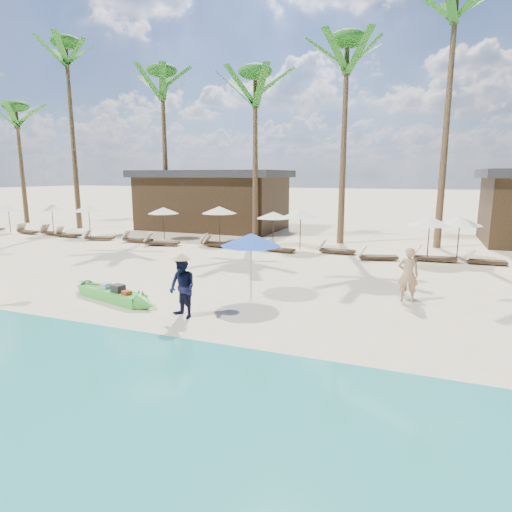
% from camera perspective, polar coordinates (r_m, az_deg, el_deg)
% --- Properties ---
extents(ground, '(240.00, 240.00, 0.00)m').
position_cam_1_polar(ground, '(13.52, -8.96, -6.45)').
color(ground, beige).
rests_on(ground, ground).
extents(wet_sand_strip, '(240.00, 4.50, 0.01)m').
position_cam_1_polar(wet_sand_strip, '(9.82, -24.20, -14.05)').
color(wet_sand_strip, tan).
rests_on(wet_sand_strip, ground).
extents(green_canoe, '(4.40, 1.43, 0.57)m').
position_cam_1_polar(green_canoe, '(14.54, -18.69, -4.88)').
color(green_canoe, green).
rests_on(green_canoe, ground).
extents(tourist, '(0.67, 0.47, 1.75)m').
position_cam_1_polar(tourist, '(14.33, 19.62, -2.34)').
color(tourist, tan).
rests_on(tourist, ground).
extents(vendor_green, '(1.03, 0.94, 1.73)m').
position_cam_1_polar(vendor_green, '(12.16, -9.79, -4.18)').
color(vendor_green, black).
rests_on(vendor_green, ground).
extents(blue_umbrella, '(1.98, 1.98, 2.13)m').
position_cam_1_polar(blue_umbrella, '(13.71, -0.68, 2.20)').
color(blue_umbrella, '#99999E').
rests_on(blue_umbrella, ground).
extents(resort_parasol_0, '(1.84, 1.84, 1.90)m').
position_cam_1_polar(resort_parasol_0, '(34.59, -30.16, 5.57)').
color(resort_parasol_0, '#3C2918').
rests_on(resort_parasol_0, ground).
extents(resort_parasol_1, '(1.98, 1.98, 2.04)m').
position_cam_1_polar(resort_parasol_1, '(31.88, -25.60, 5.87)').
color(resort_parasol_1, '#3C2918').
rests_on(resort_parasol_1, ground).
extents(lounger_1_left, '(1.89, 0.85, 0.62)m').
position_cam_1_polar(lounger_1_left, '(33.34, -28.23, 3.00)').
color(lounger_1_left, '#3C2918').
rests_on(lounger_1_left, ground).
extents(lounger_1_right, '(1.93, 0.77, 0.64)m').
position_cam_1_polar(lounger_1_right, '(31.76, -25.62, 2.91)').
color(lounger_1_right, '#3C2918').
rests_on(lounger_1_right, ground).
extents(resort_parasol_2, '(1.98, 1.98, 2.04)m').
position_cam_1_polar(resort_parasol_2, '(30.05, -21.44, 5.95)').
color(resort_parasol_2, '#3C2918').
rests_on(resort_parasol_2, ground).
extents(lounger_2_left, '(1.82, 0.58, 0.61)m').
position_cam_1_polar(lounger_2_left, '(30.31, -23.88, 2.70)').
color(lounger_2_left, '#3C2918').
rests_on(lounger_2_left, ground).
extents(resort_parasol_3, '(1.94, 1.94, 2.00)m').
position_cam_1_polar(resort_parasol_3, '(27.16, -12.26, 5.94)').
color(resort_parasol_3, '#3C2918').
rests_on(resort_parasol_3, ground).
extents(lounger_3_left, '(1.88, 1.04, 0.61)m').
position_cam_1_polar(lounger_3_left, '(28.16, -20.36, 2.40)').
color(lounger_3_left, '#3C2918').
rests_on(lounger_3_left, ground).
extents(lounger_3_right, '(1.90, 0.72, 0.63)m').
position_cam_1_polar(lounger_3_right, '(26.57, -15.73, 2.22)').
color(lounger_3_right, '#3C2918').
rests_on(lounger_3_right, ground).
extents(resort_parasol_4, '(2.09, 2.09, 2.15)m').
position_cam_1_polar(resort_parasol_4, '(25.39, -4.92, 6.13)').
color(resort_parasol_4, '#3C2918').
rests_on(resort_parasol_4, ground).
extents(lounger_4_left, '(2.08, 1.07, 0.68)m').
position_cam_1_polar(lounger_4_left, '(24.97, -12.67, 1.87)').
color(lounger_4_left, '#3C2918').
rests_on(lounger_4_left, ground).
extents(lounger_4_right, '(1.80, 0.77, 0.59)m').
position_cam_1_polar(lounger_4_right, '(24.58, -5.63, 1.88)').
color(lounger_4_right, '#3C2918').
rests_on(lounger_4_right, ground).
extents(resort_parasol_5, '(1.89, 1.89, 1.94)m').
position_cam_1_polar(resort_parasol_5, '(24.14, 2.33, 5.48)').
color(resort_parasol_5, '#3C2918').
rests_on(resort_parasol_5, ground).
extents(lounger_5_left, '(1.77, 0.55, 0.60)m').
position_cam_1_polar(lounger_5_left, '(23.93, -5.21, 1.65)').
color(lounger_5_left, '#3C2918').
rests_on(lounger_5_left, ground).
extents(resort_parasol_6, '(2.10, 2.10, 2.16)m').
position_cam_1_polar(resort_parasol_6, '(23.05, 5.97, 5.68)').
color(resort_parasol_6, '#3C2918').
rests_on(resort_parasol_6, ground).
extents(lounger_6_left, '(1.83, 0.86, 0.60)m').
position_cam_1_polar(lounger_6_left, '(22.44, 2.81, 1.07)').
color(lounger_6_left, '#3C2918').
rests_on(lounger_6_left, ground).
extents(lounger_6_right, '(1.89, 0.62, 0.64)m').
position_cam_1_polar(lounger_6_right, '(22.26, 10.48, 0.86)').
color(lounger_6_right, '#3C2918').
rests_on(lounger_6_right, ground).
extents(resort_parasol_7, '(2.02, 2.02, 2.08)m').
position_cam_1_polar(resort_parasol_7, '(21.25, 22.16, 4.31)').
color(resort_parasol_7, '#3C2918').
rests_on(resort_parasol_7, ground).
extents(lounger_7_left, '(1.94, 1.08, 0.63)m').
position_cam_1_polar(lounger_7_left, '(20.98, 15.63, 0.04)').
color(lounger_7_left, '#3C2918').
rests_on(lounger_7_left, ground).
extents(lounger_7_right, '(1.99, 0.69, 0.67)m').
position_cam_1_polar(lounger_7_right, '(21.51, 22.37, -0.09)').
color(lounger_7_right, '#3C2918').
rests_on(lounger_7_right, ground).
extents(resort_parasol_8, '(2.01, 2.01, 2.07)m').
position_cam_1_polar(resort_parasol_8, '(22.04, 25.55, 4.23)').
color(resort_parasol_8, '#3C2918').
rests_on(resort_parasol_8, ground).
extents(lounger_8_left, '(1.74, 0.64, 0.58)m').
position_cam_1_polar(lounger_8_left, '(21.79, 28.10, -0.50)').
color(lounger_8_left, '#3C2918').
rests_on(lounger_8_left, ground).
extents(palm_0, '(2.08, 2.08, 9.90)m').
position_cam_1_polar(palm_0, '(41.21, -29.24, 15.21)').
color(palm_0, brown).
rests_on(palm_0, ground).
extents(palm_1, '(2.08, 2.08, 13.60)m').
position_cam_1_polar(palm_1, '(35.57, -23.77, 21.00)').
color(palm_1, brown).
rests_on(palm_1, ground).
extents(palm_2, '(2.08, 2.08, 11.33)m').
position_cam_1_polar(palm_2, '(31.68, -12.33, 19.99)').
color(palm_2, brown).
rests_on(palm_2, ground).
extents(palm_3, '(2.08, 2.08, 10.52)m').
position_cam_1_polar(palm_3, '(27.66, -0.10, 20.35)').
color(palm_3, brown).
rests_on(palm_3, ground).
extents(palm_4, '(2.08, 2.08, 11.70)m').
position_cam_1_polar(palm_4, '(26.11, 11.95, 22.66)').
color(palm_4, brown).
rests_on(palm_4, ground).
extents(palm_5, '(2.08, 2.08, 13.60)m').
position_cam_1_polar(palm_5, '(26.43, 24.82, 24.85)').
color(palm_5, brown).
rests_on(palm_5, ground).
extents(pavilion_west, '(10.80, 6.60, 4.30)m').
position_cam_1_polar(pavilion_west, '(32.17, -5.76, 7.53)').
color(pavilion_west, '#3C2918').
rests_on(pavilion_west, ground).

